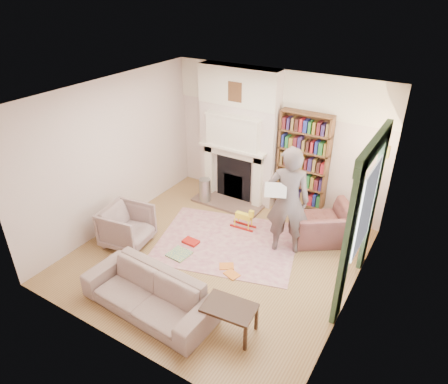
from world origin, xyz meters
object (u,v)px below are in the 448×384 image
Objects in this scene: sofa at (148,293)px; coffee_table at (229,319)px; armchair_reading at (321,224)px; paraffin_heater at (205,191)px; man_reading at (288,201)px; bookcase at (303,160)px; rocking_horse at (243,218)px; armchair_left at (127,226)px.

sofa is 1.23m from coffee_table.
sofa reaches higher than coffee_table.
coffee_table is (-0.33, -2.72, -0.12)m from armchair_reading.
sofa reaches higher than paraffin_heater.
man_reading reaches higher than paraffin_heater.
coffee_table is at bearing 48.08° from armchair_reading.
paraffin_heater is at bearing -36.08° from armchair_reading.
bookcase is 0.94× the size of man_reading.
man_reading is at bearing 68.33° from sofa.
rocking_horse is (1.17, -0.43, -0.06)m from paraffin_heater.
armchair_left is 1.14× the size of coffee_table.
paraffin_heater is (-2.25, 2.77, 0.05)m from coffee_table.
armchair_reading is 3.34m from sofa.
coffee_table is at bearing 14.62° from sofa.
coffee_table is at bearing -115.83° from armchair_left.
armchair_reading is at bearing 77.49° from coffee_table.
armchair_left reaches higher than paraffin_heater.
armchair_reading is 0.99m from man_reading.
armchair_reading reaches higher than rocking_horse.
man_reading is 2.81× the size of coffee_table.
paraffin_heater is (0.36, 1.96, -0.09)m from armchair_left.
armchair_left is at bearing -129.99° from bookcase.
armchair_left reaches higher than rocking_horse.
armchair_left is (-2.94, -1.91, 0.02)m from armchair_reading.
rocking_horse is at bearing -53.75° from armchair_left.
bookcase is at bearing 80.54° from sofa.
coffee_table is at bearing -83.48° from bookcase.
armchair_left is 2.73m from coffee_table.
rocking_horse is at bearing -19.70° from armchair_reading.
bookcase is 1.37m from man_reading.
coffee_table reaches higher than rocking_horse.
man_reading reaches higher than armchair_left.
paraffin_heater is at bearing 156.15° from rocking_horse.
man_reading is 1.24m from rocking_horse.
bookcase is 1.76× the size of armchair_reading.
bookcase is 1.62m from rocking_horse.
bookcase is at bearing -80.14° from armchair_reading.
rocking_horse is (1.53, 1.53, -0.15)m from armchair_left.
armchair_reading reaches higher than paraffin_heater.
sofa is at bearing -102.36° from bookcase.
man_reading reaches higher than armchair_reading.
armchair_reading is 1.50× the size of coffee_table.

